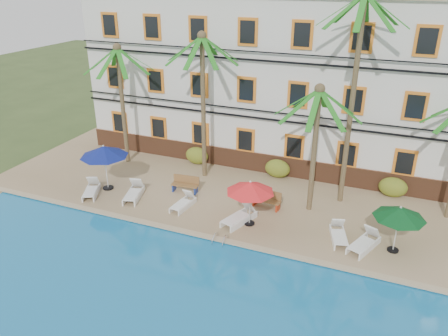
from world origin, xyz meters
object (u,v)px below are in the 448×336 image
at_px(palm_c, 316,131).
at_px(palm_d, 355,78).
at_px(lounger_e, 339,234).
at_px(lounger_f, 364,242).
at_px(lounger_b, 134,193).
at_px(lounger_c, 183,203).
at_px(bench_right, 267,199).
at_px(umbrella_green, 400,213).
at_px(lounger_d, 240,216).
at_px(bench_left, 185,184).
at_px(umbrella_blue, 104,152).
at_px(lounger_a, 91,190).
at_px(palm_a, 121,88).
at_px(umbrella_red, 250,187).
at_px(palm_b, 203,88).

bearing_deg(palm_c, palm_d, 48.24).
distance_m(lounger_e, lounger_f, 1.19).
relative_size(palm_c, lounger_b, 3.14).
distance_m(lounger_c, bench_right, 4.34).
relative_size(umbrella_green, lounger_d, 1.04).
xyz_separation_m(lounger_e, bench_left, (-8.64, 1.65, 0.20)).
bearing_deg(umbrella_blue, lounger_a, -113.62).
bearing_deg(lounger_d, palm_d, 44.08).
distance_m(palm_d, bench_left, 10.40).
bearing_deg(umbrella_green, lounger_f, -166.97).
bearing_deg(palm_c, palm_a, 171.71).
bearing_deg(lounger_b, umbrella_blue, 169.18).
xyz_separation_m(palm_d, lounger_c, (-7.42, -3.82, -6.31)).
xyz_separation_m(palm_c, umbrella_red, (-2.37, -2.56, -2.28)).
height_order(palm_b, bench_right, palm_b).
xyz_separation_m(lounger_e, bench_right, (-3.92, 1.67, 0.20)).
bearing_deg(palm_b, lounger_f, -23.57).
xyz_separation_m(umbrella_green, lounger_f, (-1.21, -0.28, -1.60)).
height_order(umbrella_green, bench_left, umbrella_green).
xyz_separation_m(lounger_d, lounger_f, (5.87, 0.01, -0.01)).
xyz_separation_m(lounger_a, bench_right, (9.34, 2.29, 0.19)).
distance_m(lounger_d, bench_right, 2.11).
xyz_separation_m(palm_b, lounger_e, (8.53, -3.97, -5.06)).
bearing_deg(lounger_b, bench_right, 13.96).
height_order(lounger_c, bench_right, bench_right).
height_order(umbrella_blue, lounger_d, umbrella_blue).
bearing_deg(palm_c, lounger_a, -165.65).
relative_size(umbrella_green, lounger_b, 1.07).
height_order(palm_d, umbrella_red, palm_d).
bearing_deg(umbrella_blue, bench_left, 17.63).
bearing_deg(umbrella_green, lounger_e, -179.51).
height_order(palm_a, umbrella_red, palm_a).
bearing_deg(umbrella_blue, lounger_d, -4.15).
relative_size(umbrella_blue, lounger_b, 1.26).
bearing_deg(palm_d, lounger_e, -82.58).
relative_size(palm_c, bench_right, 4.23).
bearing_deg(umbrella_green, bench_right, 165.26).
relative_size(lounger_f, bench_left, 1.34).
height_order(lounger_d, bench_left, lounger_d).
xyz_separation_m(palm_c, bench_right, (-2.08, -0.63, -3.80)).
distance_m(palm_a, lounger_d, 11.22).
xyz_separation_m(palm_a, bench_right, (10.12, -2.41, -4.32)).
relative_size(palm_d, bench_left, 6.88).
distance_m(umbrella_red, lounger_c, 4.09).
xyz_separation_m(palm_b, lounger_a, (-4.73, -4.58, -5.06)).
relative_size(palm_d, lounger_b, 5.07).
distance_m(umbrella_blue, umbrella_green, 15.22).
distance_m(palm_b, lounger_e, 10.68).
bearing_deg(lounger_c, umbrella_green, 0.16).
height_order(palm_d, lounger_c, palm_d).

